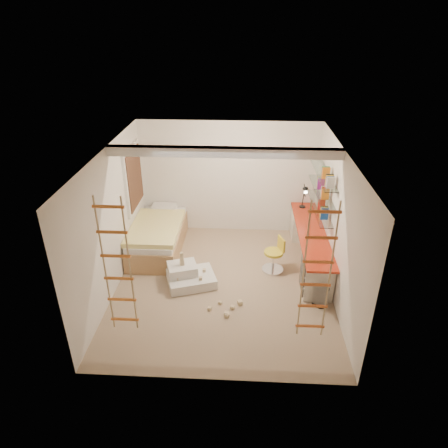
# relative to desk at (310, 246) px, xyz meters

# --- Properties ---
(floor) EXTENTS (4.50, 4.50, 0.00)m
(floor) POSITION_rel_desk_xyz_m (-1.72, -0.86, -0.40)
(floor) COLOR tan
(floor) RESTS_ON ground
(ceiling_beam) EXTENTS (4.00, 0.18, 0.16)m
(ceiling_beam) POSITION_rel_desk_xyz_m (-1.72, -0.56, 2.12)
(ceiling_beam) COLOR white
(ceiling_beam) RESTS_ON ceiling
(window_frame) EXTENTS (0.06, 1.15, 1.35)m
(window_frame) POSITION_rel_desk_xyz_m (-3.69, 0.64, 1.15)
(window_frame) COLOR white
(window_frame) RESTS_ON wall_left
(window_blind) EXTENTS (0.02, 1.00, 1.20)m
(window_blind) POSITION_rel_desk_xyz_m (-3.65, 0.64, 1.15)
(window_blind) COLOR #4C2D1E
(window_blind) RESTS_ON window_frame
(rope_ladder_left) EXTENTS (0.41, 0.04, 2.13)m
(rope_ladder_left) POSITION_rel_desk_xyz_m (-3.07, -2.61, 1.11)
(rope_ladder_left) COLOR orange
(rope_ladder_left) RESTS_ON ceiling
(rope_ladder_right) EXTENTS (0.41, 0.04, 2.13)m
(rope_ladder_right) POSITION_rel_desk_xyz_m (-0.37, -2.61, 1.11)
(rope_ladder_right) COLOR #BC4920
(rope_ladder_right) RESTS_ON ceiling
(waste_bin) EXTENTS (0.28, 0.28, 0.35)m
(waste_bin) POSITION_rel_desk_xyz_m (0.03, -1.35, -0.23)
(waste_bin) COLOR white
(waste_bin) RESTS_ON floor
(desk) EXTENTS (0.56, 2.80, 0.75)m
(desk) POSITION_rel_desk_xyz_m (0.00, 0.00, 0.00)
(desk) COLOR red
(desk) RESTS_ON floor
(shelves) EXTENTS (0.25, 1.80, 0.71)m
(shelves) POSITION_rel_desk_xyz_m (0.15, 0.27, 1.10)
(shelves) COLOR white
(shelves) RESTS_ON wall_right
(bed) EXTENTS (1.02, 2.00, 0.69)m
(bed) POSITION_rel_desk_xyz_m (-3.20, 0.36, -0.07)
(bed) COLOR #AD7F51
(bed) RESTS_ON floor
(task_lamp) EXTENTS (0.14, 0.36, 0.57)m
(task_lamp) POSITION_rel_desk_xyz_m (-0.05, 0.96, 0.73)
(task_lamp) COLOR black
(task_lamp) RESTS_ON desk
(swivel_chair) EXTENTS (0.55, 0.55, 0.73)m
(swivel_chair) POSITION_rel_desk_xyz_m (-0.73, -0.33, -0.14)
(swivel_chair) COLOR gold
(swivel_chair) RESTS_ON floor
(play_platform) EXTENTS (1.04, 0.92, 0.39)m
(play_platform) POSITION_rel_desk_xyz_m (-2.38, -0.84, -0.25)
(play_platform) COLOR silver
(play_platform) RESTS_ON floor
(toy_blocks) EXTENTS (1.25, 1.12, 0.66)m
(toy_blocks) POSITION_rel_desk_xyz_m (-2.01, -1.24, -0.19)
(toy_blocks) COLOR #CCB284
(toy_blocks) RESTS_ON floor
(books) EXTENTS (0.14, 0.58, 0.92)m
(books) POSITION_rel_desk_xyz_m (0.15, 0.27, 1.24)
(books) COLOR #194CA5
(books) RESTS_ON shelves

